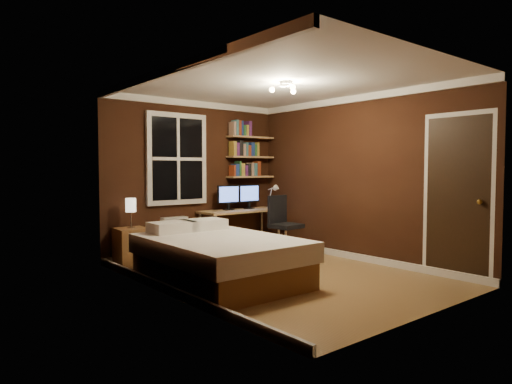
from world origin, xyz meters
TOP-DOWN VIEW (x-y plane):
  - floor at (0.00, 0.00)m, footprint 4.20×4.20m
  - wall_back at (0.00, 2.10)m, footprint 3.20×0.04m
  - wall_left at (-1.60, 0.00)m, footprint 0.04×4.20m
  - wall_right at (1.60, 0.00)m, footprint 0.04×4.20m
  - ceiling at (0.00, 0.00)m, footprint 3.20×4.20m
  - window at (-0.35, 2.06)m, footprint 1.06×0.06m
  - door at (1.59, -1.55)m, footprint 0.03×0.82m
  - door_knob at (1.55, -1.85)m, footprint 0.06×0.06m
  - ceiling_fixture at (0.00, -0.10)m, footprint 0.44×0.44m
  - bookshelf_lower at (1.08, 1.98)m, footprint 0.92×0.22m
  - books_row_lower at (1.08, 1.98)m, footprint 0.54×0.16m
  - bookshelf_middle at (1.08, 1.98)m, footprint 0.92×0.22m
  - books_row_middle at (1.08, 1.98)m, footprint 0.54×0.16m
  - bookshelf_upper at (1.08, 1.98)m, footprint 0.92×0.22m
  - books_row_upper at (1.08, 1.98)m, footprint 0.42×0.16m
  - bed at (-0.83, 0.20)m, footprint 1.50×2.07m
  - nightstand at (-1.24, 1.85)m, footprint 0.45×0.45m
  - bedside_lamp at (-1.24, 1.85)m, footprint 0.15×0.15m
  - radiator at (-0.45, 1.99)m, footprint 0.42×0.15m
  - desk at (0.73, 1.81)m, footprint 1.46×0.55m
  - monitor_left at (0.52, 1.88)m, footprint 0.44×0.12m
  - monitor_right at (0.97, 1.88)m, footprint 0.44×0.12m
  - desk_lamp at (1.32, 1.65)m, footprint 0.14×0.32m
  - office_chair at (0.99, 1.01)m, footprint 0.53×0.53m

SIDE VIEW (x-z plane):
  - floor at x=0.00m, z-range 0.00..0.00m
  - nightstand at x=-1.24m, z-range 0.00..0.54m
  - bed at x=-0.83m, z-range -0.05..0.65m
  - radiator at x=-0.45m, z-range 0.00..0.63m
  - office_chair at x=0.99m, z-range -0.12..0.84m
  - desk at x=0.73m, z-range 0.28..0.98m
  - bedside_lamp at x=-1.24m, z-range 0.54..0.97m
  - monitor_left at x=0.52m, z-range 0.69..1.11m
  - monitor_right at x=0.97m, z-range 0.69..1.11m
  - desk_lamp at x=1.32m, z-range 0.69..1.13m
  - door_knob at x=1.55m, z-range 0.97..1.03m
  - door at x=1.59m, z-range 0.00..2.05m
  - wall_back at x=0.00m, z-range 0.00..2.50m
  - wall_left at x=-1.60m, z-range 0.00..2.50m
  - wall_right at x=1.60m, z-range 0.00..2.50m
  - bookshelf_lower at x=1.08m, z-range 1.24..1.26m
  - books_row_lower at x=1.08m, z-range 1.26..1.49m
  - window at x=-0.35m, z-range 0.82..2.28m
  - bookshelf_middle at x=1.08m, z-range 1.59..1.61m
  - books_row_middle at x=1.08m, z-range 1.61..1.84m
  - bookshelf_upper at x=1.08m, z-range 1.94..1.96m
  - books_row_upper at x=1.08m, z-range 1.96..2.20m
  - ceiling_fixture at x=0.00m, z-range 2.31..2.49m
  - ceiling at x=0.00m, z-range 2.49..2.51m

